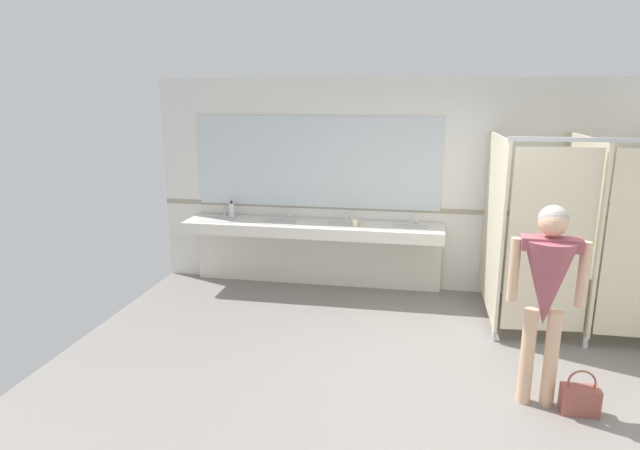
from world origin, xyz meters
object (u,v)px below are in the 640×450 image
(handbag, at_px, (580,399))
(soap_dispenser, at_px, (232,210))
(person_standing, at_px, (547,282))
(paper_cup, at_px, (355,223))

(handbag, distance_m, soap_dispenser, 4.58)
(person_standing, distance_m, handbag, 0.98)
(person_standing, bearing_deg, soap_dispenser, 144.89)
(person_standing, relative_size, paper_cup, 18.12)
(handbag, bearing_deg, person_standing, 163.04)
(person_standing, xyz_separation_m, paper_cup, (-1.75, 2.15, -0.11))
(handbag, height_order, paper_cup, paper_cup)
(handbag, relative_size, paper_cup, 4.10)
(person_standing, relative_size, soap_dispenser, 7.81)
(person_standing, xyz_separation_m, handbag, (0.31, -0.10, -0.93))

